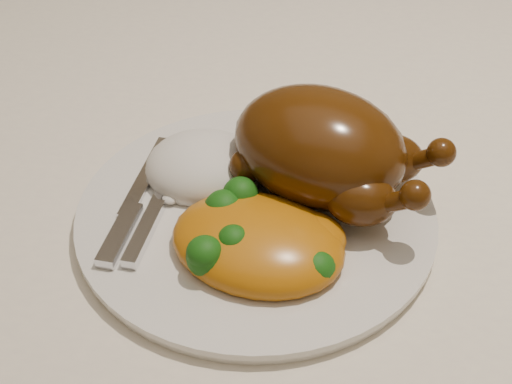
# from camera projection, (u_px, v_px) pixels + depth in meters

# --- Properties ---
(dining_table) EXTENTS (1.60, 0.90, 0.76)m
(dining_table) POSITION_uv_depth(u_px,v_px,m) (288.00, 185.00, 0.82)
(dining_table) COLOR brown
(dining_table) RESTS_ON floor
(tablecloth) EXTENTS (1.73, 1.03, 0.18)m
(tablecloth) POSITION_uv_depth(u_px,v_px,m) (290.00, 133.00, 0.77)
(tablecloth) COLOR beige
(tablecloth) RESTS_ON dining_table
(dinner_plate) EXTENTS (0.38, 0.38, 0.01)m
(dinner_plate) POSITION_uv_depth(u_px,v_px,m) (256.00, 215.00, 0.62)
(dinner_plate) COLOR silver
(dinner_plate) RESTS_ON tablecloth
(roast_chicken) EXTENTS (0.21, 0.16, 0.10)m
(roast_chicken) POSITION_uv_depth(u_px,v_px,m) (324.00, 149.00, 0.60)
(roast_chicken) COLOR #4F2908
(roast_chicken) RESTS_ON dinner_plate
(rice_mound) EXTENTS (0.11, 0.10, 0.06)m
(rice_mound) POSITION_uv_depth(u_px,v_px,m) (204.00, 168.00, 0.64)
(rice_mound) COLOR silver
(rice_mound) RESTS_ON dinner_plate
(mac_and_cheese) EXTENTS (0.16, 0.14, 0.05)m
(mac_and_cheese) POSITION_uv_depth(u_px,v_px,m) (259.00, 240.00, 0.57)
(mac_and_cheese) COLOR #BB6D0C
(mac_and_cheese) RESTS_ON dinner_plate
(cutlery) EXTENTS (0.04, 0.17, 0.01)m
(cutlery) POSITION_uv_depth(u_px,v_px,m) (140.00, 214.00, 0.60)
(cutlery) COLOR silver
(cutlery) RESTS_ON dinner_plate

